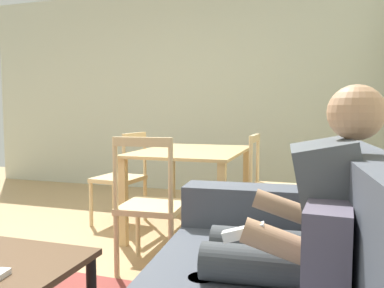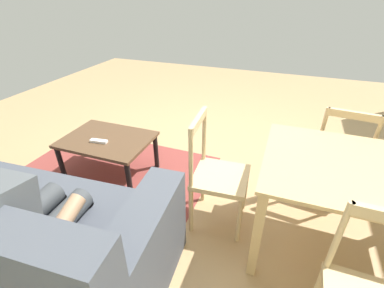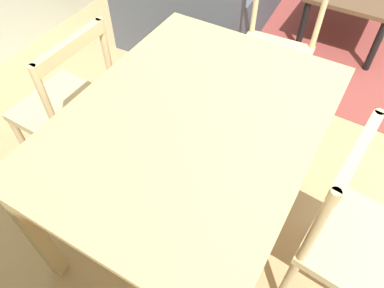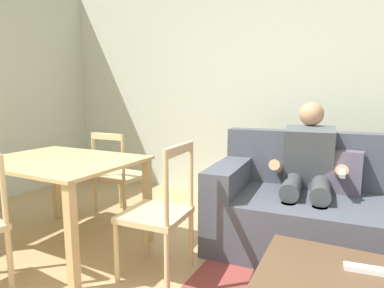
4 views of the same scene
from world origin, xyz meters
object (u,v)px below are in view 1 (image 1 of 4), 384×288
object	(u,v)px
person_lounging	(295,232)
dining_chair_facing_couch	(151,206)
dining_chair_near_wall	(272,188)
dining_table	(192,162)
dining_chair_by_doorway	(121,178)

from	to	relation	value
person_lounging	dining_chair_facing_couch	distance (m)	1.31
dining_chair_near_wall	dining_table	bearing A→B (deg)	-89.95
dining_chair_by_doorway	dining_chair_near_wall	bearing A→B (deg)	90.14
dining_chair_near_wall	dining_chair_facing_couch	distance (m)	1.20
dining_table	person_lounging	bearing A→B (deg)	28.98
person_lounging	dining_chair_near_wall	bearing A→B (deg)	-171.72
person_lounging	dining_table	size ratio (longest dim) A/B	0.98
dining_chair_near_wall	dining_chair_facing_couch	bearing A→B (deg)	-37.59
dining_table	dining_chair_facing_couch	xyz separation A→B (m)	(0.95, 0.00, -0.18)
dining_table	dining_chair_facing_couch	world-z (taller)	dining_chair_facing_couch
dining_table	dining_chair_facing_couch	bearing A→B (deg)	0.12
person_lounging	dining_chair_facing_couch	size ratio (longest dim) A/B	1.28
dining_table	dining_chair_facing_couch	distance (m)	0.96
person_lounging	dining_chair_by_doorway	xyz separation A→B (m)	(-1.79, -1.72, -0.18)
dining_chair_facing_couch	dining_chair_by_doorway	distance (m)	1.20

